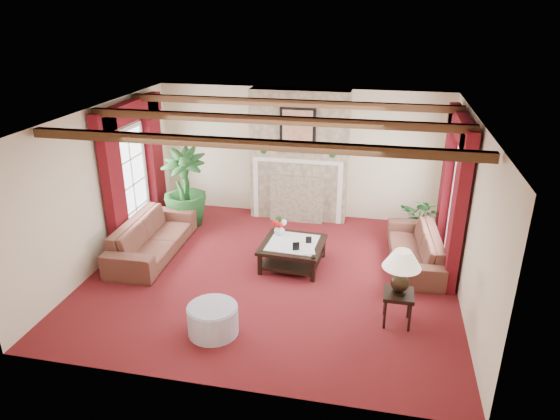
% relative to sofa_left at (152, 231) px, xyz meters
% --- Properties ---
extents(floor, '(6.00, 6.00, 0.00)m').
position_rel_sofa_left_xyz_m(floor, '(2.30, -0.31, -0.44)').
color(floor, '#4C0F0D').
rests_on(floor, ground).
extents(ceiling, '(6.00, 6.00, 0.00)m').
position_rel_sofa_left_xyz_m(ceiling, '(2.30, -0.31, 2.26)').
color(ceiling, white).
rests_on(ceiling, floor).
extents(back_wall, '(6.00, 0.02, 2.70)m').
position_rel_sofa_left_xyz_m(back_wall, '(2.30, 2.44, 0.91)').
color(back_wall, beige).
rests_on(back_wall, ground).
extents(left_wall, '(0.02, 5.50, 2.70)m').
position_rel_sofa_left_xyz_m(left_wall, '(-0.70, -0.31, 0.91)').
color(left_wall, beige).
rests_on(left_wall, ground).
extents(right_wall, '(0.02, 5.50, 2.70)m').
position_rel_sofa_left_xyz_m(right_wall, '(5.30, -0.31, 0.91)').
color(right_wall, beige).
rests_on(right_wall, ground).
extents(ceiling_beams, '(6.00, 3.00, 0.12)m').
position_rel_sofa_left_xyz_m(ceiling_beams, '(2.30, -0.31, 2.20)').
color(ceiling_beams, '#3E2613').
rests_on(ceiling_beams, ceiling).
extents(fireplace, '(2.00, 0.52, 2.70)m').
position_rel_sofa_left_xyz_m(fireplace, '(2.30, 2.24, 2.26)').
color(fireplace, tan).
rests_on(fireplace, ground).
extents(french_door_left, '(0.10, 1.10, 2.16)m').
position_rel_sofa_left_xyz_m(french_door_left, '(-0.67, 0.69, 1.69)').
color(french_door_left, white).
rests_on(french_door_left, ground).
extents(french_door_right, '(0.10, 1.10, 2.16)m').
position_rel_sofa_left_xyz_m(french_door_right, '(5.27, 0.69, 1.69)').
color(french_door_right, white).
rests_on(french_door_right, ground).
extents(curtains_left, '(0.20, 2.40, 2.55)m').
position_rel_sofa_left_xyz_m(curtains_left, '(-0.56, 0.69, 2.11)').
color(curtains_left, '#4D0A10').
rests_on(curtains_left, ground).
extents(curtains_right, '(0.20, 2.40, 2.55)m').
position_rel_sofa_left_xyz_m(curtains_right, '(5.16, 0.69, 2.11)').
color(curtains_right, '#4D0A10').
rests_on(curtains_right, ground).
extents(sofa_left, '(2.31, 0.79, 0.89)m').
position_rel_sofa_left_xyz_m(sofa_left, '(0.00, 0.00, 0.00)').
color(sofa_left, '#370F14').
rests_on(sofa_left, ground).
extents(sofa_right, '(2.13, 0.87, 0.80)m').
position_rel_sofa_left_xyz_m(sofa_right, '(4.64, 0.59, -0.04)').
color(sofa_right, '#370F14').
rests_on(sofa_right, ground).
extents(potted_palm, '(1.23, 1.78, 0.89)m').
position_rel_sofa_left_xyz_m(potted_palm, '(0.10, 1.38, 0.00)').
color(potted_palm, black).
rests_on(potted_palm, ground).
extents(small_plant, '(1.44, 1.46, 0.69)m').
position_rel_sofa_left_xyz_m(small_plant, '(4.81, 1.61, -0.10)').
color(small_plant, black).
rests_on(small_plant, ground).
extents(coffee_table, '(1.10, 1.10, 0.43)m').
position_rel_sofa_left_xyz_m(coffee_table, '(2.57, 0.09, -0.23)').
color(coffee_table, black).
rests_on(coffee_table, ground).
extents(side_table, '(0.54, 0.54, 0.50)m').
position_rel_sofa_left_xyz_m(side_table, '(4.34, -1.29, -0.19)').
color(side_table, black).
rests_on(side_table, ground).
extents(ottoman, '(0.70, 0.70, 0.41)m').
position_rel_sofa_left_xyz_m(ottoman, '(1.85, -2.05, -0.24)').
color(ottoman, '#A29CB1').
rests_on(ottoman, ground).
extents(table_lamp, '(0.53, 0.53, 0.68)m').
position_rel_sofa_left_xyz_m(table_lamp, '(4.34, -1.29, 0.39)').
color(table_lamp, black).
rests_on(table_lamp, side_table).
extents(flower_vase, '(0.20, 0.21, 0.19)m').
position_rel_sofa_left_xyz_m(flower_vase, '(2.28, 0.37, 0.08)').
color(flower_vase, silver).
rests_on(flower_vase, coffee_table).
extents(book, '(0.21, 0.12, 0.27)m').
position_rel_sofa_left_xyz_m(book, '(2.79, -0.21, 0.12)').
color(book, black).
rests_on(book, coffee_table).
extents(photo_frame_a, '(0.11, 0.06, 0.15)m').
position_rel_sofa_left_xyz_m(photo_frame_a, '(2.68, -0.18, 0.06)').
color(photo_frame_a, black).
rests_on(photo_frame_a, coffee_table).
extents(photo_frame_b, '(0.10, 0.04, 0.13)m').
position_rel_sofa_left_xyz_m(photo_frame_b, '(2.84, 0.12, 0.05)').
color(photo_frame_b, black).
rests_on(photo_frame_b, coffee_table).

